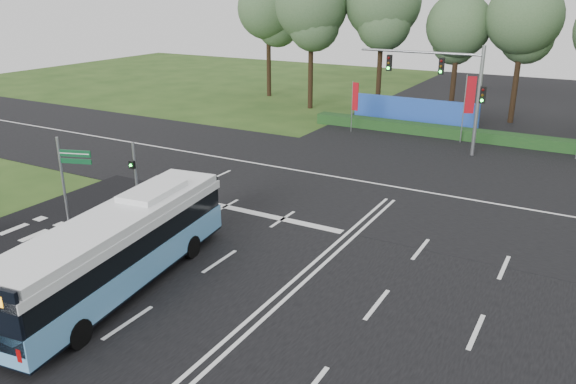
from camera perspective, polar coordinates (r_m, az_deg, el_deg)
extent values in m
plane|color=#264517|center=(20.94, 0.46, -9.17)|extent=(120.00, 120.00, 0.00)
cube|color=black|center=(20.93, 0.46, -9.12)|extent=(20.00, 120.00, 0.04)
cube|color=black|center=(31.10, 11.25, 0.40)|extent=(120.00, 14.00, 0.05)
cube|color=black|center=(27.00, -26.94, -4.49)|extent=(5.00, 18.00, 0.06)
cube|color=gray|center=(25.13, -23.83, -5.67)|extent=(0.25, 18.00, 0.12)
cube|color=#5EA3DB|center=(20.99, -16.63, -7.03)|extent=(3.69, 11.04, 0.99)
cube|color=black|center=(21.19, -16.51, -8.12)|extent=(3.66, 10.98, 0.27)
cube|color=black|center=(20.61, -16.88, -4.78)|extent=(3.58, 10.86, 0.86)
cube|color=white|center=(20.40, -17.03, -3.40)|extent=(3.69, 11.04, 0.32)
cube|color=white|center=(20.28, -17.11, -2.57)|extent=(3.59, 10.60, 0.32)
cube|color=white|center=(21.86, -13.57, 0.14)|extent=(1.80, 2.88, 0.23)
cylinder|color=black|center=(23.97, -14.05, -4.64)|extent=(0.38, 0.96, 0.94)
cylinder|color=black|center=(22.88, -9.74, -5.52)|extent=(0.38, 0.96, 0.94)
cylinder|color=black|center=(19.73, -25.13, -11.64)|extent=(0.38, 0.96, 0.94)
cylinder|color=black|center=(18.39, -20.47, -13.34)|extent=(0.38, 0.96, 0.94)
cylinder|color=gray|center=(28.08, -15.19, 1.56)|extent=(0.14, 0.14, 3.38)
cube|color=black|center=(27.78, -15.56, 2.69)|extent=(0.28, 0.18, 0.39)
sphere|color=#19F233|center=(27.71, -15.70, 2.63)|extent=(0.14, 0.14, 0.14)
cylinder|color=gray|center=(27.36, -21.89, 1.07)|extent=(0.12, 0.12, 4.06)
cube|color=#0C4422|center=(26.60, -20.86, 3.68)|extent=(1.46, 0.55, 0.30)
cube|color=#0C4422|center=(26.69, -20.77, 2.95)|extent=(1.46, 0.55, 0.22)
cube|color=white|center=(26.58, -20.92, 3.66)|extent=(1.35, 0.47, 0.04)
cylinder|color=gray|center=(42.72, 6.51, 8.58)|extent=(0.06, 0.06, 3.87)
cube|color=maroon|center=(42.40, 6.86, 9.61)|extent=(0.51, 0.17, 2.07)
cylinder|color=gray|center=(41.14, 17.41, 8.01)|extent=(0.07, 0.07, 4.77)
cube|color=maroon|center=(41.03, 18.05, 9.35)|extent=(0.61, 0.27, 2.54)
cylinder|color=gray|center=(37.77, 18.73, 8.62)|extent=(0.24, 0.24, 7.00)
cylinder|color=gray|center=(38.30, 13.22, 13.67)|extent=(8.00, 0.16, 0.16)
cube|color=black|center=(37.99, 15.33, 12.23)|extent=(0.32, 0.28, 1.05)
cube|color=black|center=(39.00, 10.25, 12.79)|extent=(0.32, 0.28, 1.05)
cube|color=black|center=(37.64, 19.19, 9.31)|extent=(0.32, 0.28, 1.05)
cube|color=#163C19|center=(42.62, 16.74, 5.72)|extent=(22.00, 1.20, 0.80)
cube|color=#1F47AB|center=(45.82, 12.68, 7.92)|extent=(10.00, 0.30, 2.20)
cylinder|color=black|center=(57.76, -1.98, 13.70)|extent=(0.44, 0.44, 8.09)
sphere|color=#385632|center=(57.46, -2.03, 18.13)|extent=(5.96, 5.96, 5.96)
cylinder|color=black|center=(51.39, 2.32, 13.20)|extent=(0.44, 0.44, 8.54)
sphere|color=#385632|center=(51.07, 2.40, 18.47)|extent=(6.29, 6.29, 6.29)
cylinder|color=black|center=(51.32, 9.32, 13.10)|extent=(0.44, 0.44, 8.80)
sphere|color=#385632|center=(51.01, 9.63, 18.53)|extent=(6.48, 6.48, 6.48)
cylinder|color=black|center=(49.88, 16.52, 11.40)|extent=(0.44, 0.44, 7.12)
sphere|color=#385632|center=(49.52, 16.98, 15.89)|extent=(5.24, 5.24, 5.24)
cylinder|color=black|center=(48.82, 22.21, 11.02)|extent=(0.44, 0.44, 7.82)
sphere|color=#385632|center=(48.46, 22.89, 16.05)|extent=(5.76, 5.76, 5.76)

